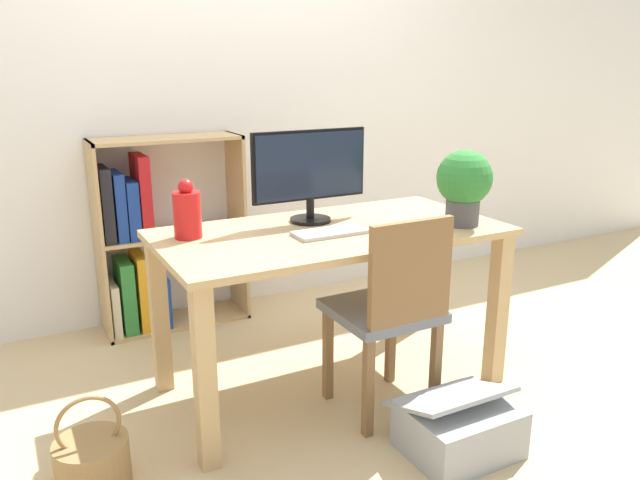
{
  "coord_description": "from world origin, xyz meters",
  "views": [
    {
      "loc": [
        -1.24,
        -2.23,
        1.42
      ],
      "look_at": [
        0.0,
        0.1,
        0.66
      ],
      "focal_mm": 35.0,
      "sensor_mm": 36.0,
      "label": 1
    }
  ],
  "objects_px": {
    "potted_plant": "(464,183)",
    "basket": "(92,461)",
    "keyboard": "(330,232)",
    "bookshelf": "(146,245)",
    "monitor": "(310,170)",
    "vase": "(187,213)",
    "chair": "(391,307)",
    "storage_box": "(458,426)"
  },
  "relations": [
    {
      "from": "monitor",
      "to": "bookshelf",
      "type": "relative_size",
      "value": 0.52
    },
    {
      "from": "keyboard",
      "to": "vase",
      "type": "relative_size",
      "value": 1.27
    },
    {
      "from": "monitor",
      "to": "storage_box",
      "type": "relative_size",
      "value": 1.33
    },
    {
      "from": "bookshelf",
      "to": "storage_box",
      "type": "height_order",
      "value": "bookshelf"
    },
    {
      "from": "bookshelf",
      "to": "basket",
      "type": "xyz_separation_m",
      "value": [
        -0.5,
        -1.26,
        -0.38
      ]
    },
    {
      "from": "keyboard",
      "to": "bookshelf",
      "type": "relative_size",
      "value": 0.29
    },
    {
      "from": "potted_plant",
      "to": "basket",
      "type": "height_order",
      "value": "potted_plant"
    },
    {
      "from": "vase",
      "to": "storage_box",
      "type": "bearing_deg",
      "value": -47.5
    },
    {
      "from": "potted_plant",
      "to": "monitor",
      "type": "bearing_deg",
      "value": 146.6
    },
    {
      "from": "monitor",
      "to": "potted_plant",
      "type": "bearing_deg",
      "value": -33.4
    },
    {
      "from": "monitor",
      "to": "vase",
      "type": "relative_size",
      "value": 2.25
    },
    {
      "from": "basket",
      "to": "monitor",
      "type": "bearing_deg",
      "value": 21.02
    },
    {
      "from": "keyboard",
      "to": "bookshelf",
      "type": "height_order",
      "value": "bookshelf"
    },
    {
      "from": "vase",
      "to": "storage_box",
      "type": "distance_m",
      "value": 1.33
    },
    {
      "from": "bookshelf",
      "to": "storage_box",
      "type": "relative_size",
      "value": 2.55
    },
    {
      "from": "chair",
      "to": "potted_plant",
      "type": "bearing_deg",
      "value": 21.15
    },
    {
      "from": "monitor",
      "to": "storage_box",
      "type": "xyz_separation_m",
      "value": [
        0.2,
        -0.83,
        -0.86
      ]
    },
    {
      "from": "chair",
      "to": "bookshelf",
      "type": "distance_m",
      "value": 1.49
    },
    {
      "from": "basket",
      "to": "storage_box",
      "type": "distance_m",
      "value": 1.32
    },
    {
      "from": "monitor",
      "to": "potted_plant",
      "type": "xyz_separation_m",
      "value": [
        0.55,
        -0.37,
        -0.05
      ]
    },
    {
      "from": "potted_plant",
      "to": "storage_box",
      "type": "height_order",
      "value": "potted_plant"
    },
    {
      "from": "monitor",
      "to": "basket",
      "type": "height_order",
      "value": "monitor"
    },
    {
      "from": "monitor",
      "to": "vase",
      "type": "height_order",
      "value": "monitor"
    },
    {
      "from": "vase",
      "to": "basket",
      "type": "xyz_separation_m",
      "value": [
        -0.49,
        -0.4,
        -0.74
      ]
    },
    {
      "from": "chair",
      "to": "monitor",
      "type": "bearing_deg",
      "value": 109.0
    },
    {
      "from": "potted_plant",
      "to": "basket",
      "type": "bearing_deg",
      "value": -178.66
    },
    {
      "from": "monitor",
      "to": "storage_box",
      "type": "height_order",
      "value": "monitor"
    },
    {
      "from": "basket",
      "to": "bookshelf",
      "type": "bearing_deg",
      "value": 68.46
    },
    {
      "from": "keyboard",
      "to": "chair",
      "type": "height_order",
      "value": "chair"
    },
    {
      "from": "monitor",
      "to": "basket",
      "type": "relative_size",
      "value": 1.55
    },
    {
      "from": "keyboard",
      "to": "bookshelf",
      "type": "xyz_separation_m",
      "value": [
        -0.53,
        1.09,
        -0.27
      ]
    },
    {
      "from": "basket",
      "to": "storage_box",
      "type": "relative_size",
      "value": 0.85
    },
    {
      "from": "vase",
      "to": "storage_box",
      "type": "height_order",
      "value": "vase"
    },
    {
      "from": "monitor",
      "to": "keyboard",
      "type": "bearing_deg",
      "value": -96.37
    },
    {
      "from": "potted_plant",
      "to": "basket",
      "type": "relative_size",
      "value": 0.94
    },
    {
      "from": "vase",
      "to": "bookshelf",
      "type": "height_order",
      "value": "bookshelf"
    },
    {
      "from": "basket",
      "to": "storage_box",
      "type": "xyz_separation_m",
      "value": [
        1.24,
        -0.43,
        0.0
      ]
    },
    {
      "from": "chair",
      "to": "storage_box",
      "type": "distance_m",
      "value": 0.51
    },
    {
      "from": "keyboard",
      "to": "basket",
      "type": "height_order",
      "value": "keyboard"
    },
    {
      "from": "keyboard",
      "to": "basket",
      "type": "bearing_deg",
      "value": -170.53
    },
    {
      "from": "bookshelf",
      "to": "monitor",
      "type": "bearing_deg",
      "value": -57.16
    },
    {
      "from": "vase",
      "to": "bookshelf",
      "type": "distance_m",
      "value": 0.93
    }
  ]
}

